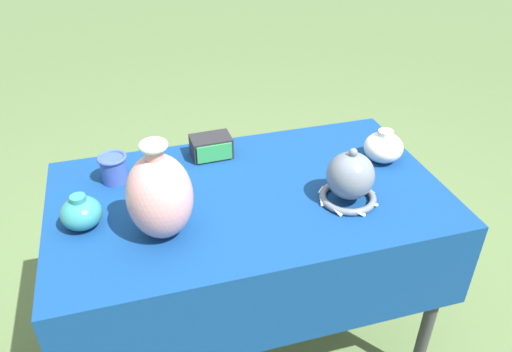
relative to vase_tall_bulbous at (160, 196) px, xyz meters
name	(u,v)px	position (x,y,z in m)	size (l,w,h in m)	color
ground_plane	(250,345)	(0.29, 0.13, -0.89)	(14.00, 14.00, 0.00)	#567042
display_table	(250,216)	(0.29, 0.11, -0.21)	(1.26, 0.73, 0.76)	#38383D
vase_tall_bulbous	(160,196)	(0.00, 0.00, 0.00)	(0.18, 0.18, 0.30)	#D19399
vase_dome_bell	(350,180)	(0.57, 0.00, -0.05)	(0.19, 0.19, 0.19)	slate
mosaic_tile_box	(211,147)	(0.22, 0.38, -0.09)	(0.14, 0.10, 0.08)	#232328
cup_wide_cobalt	(114,168)	(-0.12, 0.31, -0.08)	(0.10, 0.10, 0.10)	#3851A8
jar_round_ivory	(383,147)	(0.79, 0.19, -0.08)	(0.14, 0.14, 0.12)	white
jar_round_teal	(81,213)	(-0.22, 0.10, -0.08)	(0.12, 0.12, 0.11)	teal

